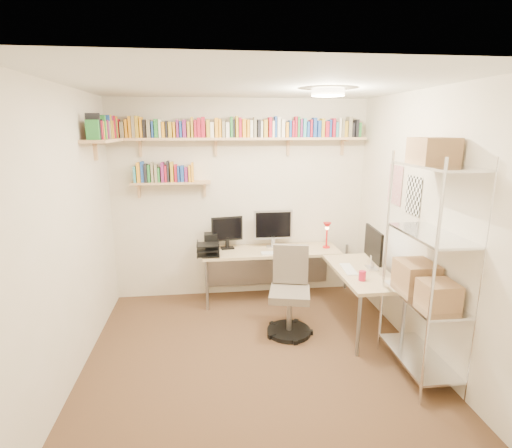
# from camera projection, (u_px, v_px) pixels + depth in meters

# --- Properties ---
(ground) EXTENTS (3.20, 3.20, 0.00)m
(ground) POSITION_uv_depth(u_px,v_px,m) (255.00, 352.00, 3.93)
(ground) COLOR #4E3421
(ground) RESTS_ON ground
(room_shell) EXTENTS (3.24, 3.04, 2.52)m
(room_shell) POSITION_uv_depth(u_px,v_px,m) (255.00, 197.00, 3.57)
(room_shell) COLOR beige
(room_shell) RESTS_ON ground
(wall_shelves) EXTENTS (3.12, 1.09, 0.80)m
(wall_shelves) POSITION_uv_depth(u_px,v_px,m) (205.00, 138.00, 4.66)
(wall_shelves) COLOR #DDAE7C
(wall_shelves) RESTS_ON ground
(corner_desk) EXTENTS (2.03, 1.72, 1.15)m
(corner_desk) POSITION_uv_depth(u_px,v_px,m) (284.00, 255.00, 4.79)
(corner_desk) COLOR tan
(corner_desk) RESTS_ON ground
(office_chair) EXTENTS (0.50, 0.52, 0.94)m
(office_chair) POSITION_uv_depth(u_px,v_px,m) (290.00, 297.00, 4.24)
(office_chair) COLOR black
(office_chair) RESTS_ON ground
(wire_rack) EXTENTS (0.43, 0.85, 2.07)m
(wire_rack) POSITION_uv_depth(u_px,v_px,m) (427.00, 248.00, 3.38)
(wire_rack) COLOR silver
(wire_rack) RESTS_ON ground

